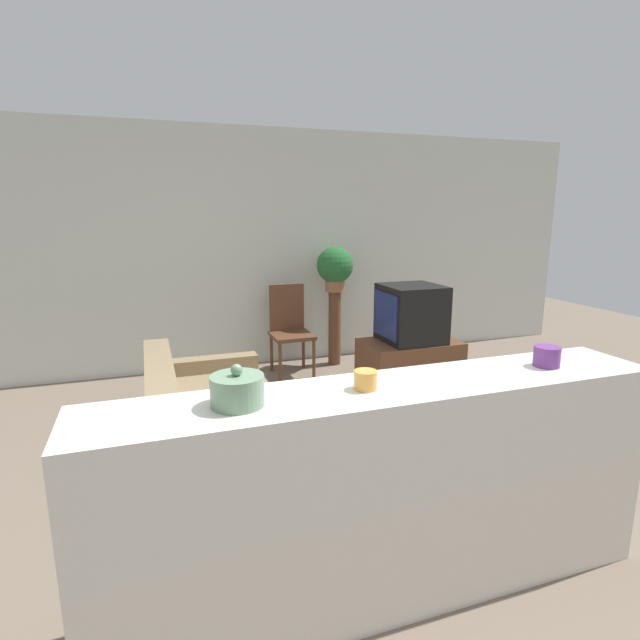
{
  "coord_description": "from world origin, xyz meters",
  "views": [
    {
      "loc": [
        -0.97,
        -2.27,
        1.79
      ],
      "look_at": [
        0.44,
        1.76,
        0.85
      ],
      "focal_mm": 28.0,
      "sensor_mm": 36.0,
      "label": 1
    }
  ],
  "objects_px": {
    "wooden_chair": "(290,326)",
    "potted_plant": "(335,267)",
    "couch": "(211,425)",
    "decorative_bowl": "(237,390)",
    "television": "(411,313)"
  },
  "relations": [
    {
      "from": "television",
      "to": "potted_plant",
      "type": "relative_size",
      "value": 1.08
    },
    {
      "from": "wooden_chair",
      "to": "potted_plant",
      "type": "xyz_separation_m",
      "value": [
        0.58,
        0.12,
        0.63
      ]
    },
    {
      "from": "television",
      "to": "decorative_bowl",
      "type": "height_order",
      "value": "decorative_bowl"
    },
    {
      "from": "television",
      "to": "decorative_bowl",
      "type": "relative_size",
      "value": 2.63
    },
    {
      "from": "wooden_chair",
      "to": "potted_plant",
      "type": "height_order",
      "value": "potted_plant"
    },
    {
      "from": "couch",
      "to": "decorative_bowl",
      "type": "relative_size",
      "value": 8.51
    },
    {
      "from": "potted_plant",
      "to": "decorative_bowl",
      "type": "bearing_deg",
      "value": -116.64
    },
    {
      "from": "couch",
      "to": "decorative_bowl",
      "type": "bearing_deg",
      "value": -92.47
    },
    {
      "from": "television",
      "to": "potted_plant",
      "type": "distance_m",
      "value": 1.25
    },
    {
      "from": "couch",
      "to": "television",
      "type": "distance_m",
      "value": 2.22
    },
    {
      "from": "couch",
      "to": "potted_plant",
      "type": "distance_m",
      "value": 2.67
    },
    {
      "from": "wooden_chair",
      "to": "couch",
      "type": "bearing_deg",
      "value": -122.29
    },
    {
      "from": "couch",
      "to": "television",
      "type": "relative_size",
      "value": 3.24
    },
    {
      "from": "television",
      "to": "wooden_chair",
      "type": "xyz_separation_m",
      "value": [
        -0.93,
        1.03,
        -0.28
      ]
    },
    {
      "from": "couch",
      "to": "decorative_bowl",
      "type": "height_order",
      "value": "decorative_bowl"
    }
  ]
}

